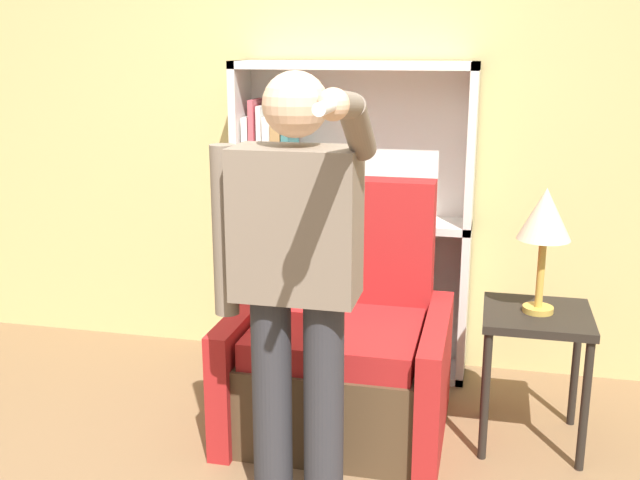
{
  "coord_description": "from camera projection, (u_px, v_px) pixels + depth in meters",
  "views": [
    {
      "loc": [
        0.91,
        -1.92,
        1.72
      ],
      "look_at": [
        0.27,
        0.85,
        0.98
      ],
      "focal_mm": 42.0,
      "sensor_mm": 36.0,
      "label": 1
    }
  ],
  "objects": [
    {
      "name": "wall_back",
      "position": [
        321.0,
        107.0,
        4.0
      ],
      "size": [
        8.0,
        0.06,
        2.8
      ],
      "color": "tan",
      "rests_on": "ground_plane"
    },
    {
      "name": "bookcase",
      "position": [
        324.0,
        228.0,
        4.0
      ],
      "size": [
        1.24,
        0.28,
        1.64
      ],
      "color": "silver",
      "rests_on": "ground_plane"
    },
    {
      "name": "armchair",
      "position": [
        342.0,
        352.0,
        3.44
      ],
      "size": [
        0.97,
        0.83,
        1.12
      ],
      "color": "#4C3823",
      "rests_on": "ground_plane"
    },
    {
      "name": "person_standing",
      "position": [
        295.0,
        271.0,
        2.65
      ],
      "size": [
        0.59,
        0.78,
        1.64
      ],
      "color": "#2D2D33",
      "rests_on": "ground_plane"
    },
    {
      "name": "side_table",
      "position": [
        536.0,
        335.0,
        3.23
      ],
      "size": [
        0.46,
        0.46,
        0.61
      ],
      "color": "black",
      "rests_on": "ground_plane"
    },
    {
      "name": "table_lamp",
      "position": [
        545.0,
        219.0,
        3.1
      ],
      "size": [
        0.22,
        0.22,
        0.54
      ],
      "color": "gold",
      "rests_on": "side_table"
    }
  ]
}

